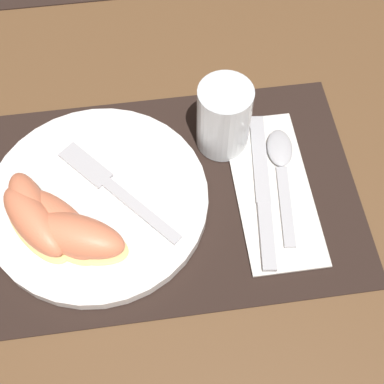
{
  "coord_description": "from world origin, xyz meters",
  "views": [
    {
      "loc": [
        -0.02,
        -0.33,
        0.6
      ],
      "look_at": [
        0.02,
        -0.01,
        0.02
      ],
      "focal_mm": 50.0,
      "sensor_mm": 36.0,
      "label": 1
    }
  ],
  "objects_px": {
    "citrus_wedge_2": "(58,224)",
    "citrus_wedge_3": "(75,236)",
    "plate": "(98,199)",
    "juice_glass": "(224,121)",
    "citrus_wedge_1": "(35,222)",
    "knife": "(263,192)",
    "spoon": "(281,163)",
    "citrus_wedge_0": "(30,208)",
    "fork": "(111,186)"
  },
  "relations": [
    {
      "from": "citrus_wedge_0",
      "to": "citrus_wedge_1",
      "type": "relative_size",
      "value": 0.93
    },
    {
      "from": "plate",
      "to": "citrus_wedge_2",
      "type": "bearing_deg",
      "value": -137.55
    },
    {
      "from": "fork",
      "to": "citrus_wedge_2",
      "type": "distance_m",
      "value": 0.08
    },
    {
      "from": "citrus_wedge_2",
      "to": "knife",
      "type": "bearing_deg",
      "value": 5.49
    },
    {
      "from": "juice_glass",
      "to": "citrus_wedge_2",
      "type": "xyz_separation_m",
      "value": [
        -0.22,
        -0.11,
        -0.01
      ]
    },
    {
      "from": "fork",
      "to": "citrus_wedge_2",
      "type": "height_order",
      "value": "citrus_wedge_2"
    },
    {
      "from": "knife",
      "to": "spoon",
      "type": "distance_m",
      "value": 0.05
    },
    {
      "from": "citrus_wedge_0",
      "to": "plate",
      "type": "bearing_deg",
      "value": 11.88
    },
    {
      "from": "knife",
      "to": "fork",
      "type": "xyz_separation_m",
      "value": [
        -0.19,
        0.03,
        0.01
      ]
    },
    {
      "from": "spoon",
      "to": "citrus_wedge_3",
      "type": "height_order",
      "value": "citrus_wedge_3"
    },
    {
      "from": "knife",
      "to": "citrus_wedge_3",
      "type": "height_order",
      "value": "citrus_wedge_3"
    },
    {
      "from": "citrus_wedge_0",
      "to": "citrus_wedge_2",
      "type": "bearing_deg",
      "value": -37.17
    },
    {
      "from": "plate",
      "to": "citrus_wedge_3",
      "type": "bearing_deg",
      "value": -112.9
    },
    {
      "from": "citrus_wedge_0",
      "to": "citrus_wedge_1",
      "type": "bearing_deg",
      "value": -73.73
    },
    {
      "from": "citrus_wedge_0",
      "to": "fork",
      "type": "bearing_deg",
      "value": 16.08
    },
    {
      "from": "plate",
      "to": "fork",
      "type": "bearing_deg",
      "value": 31.81
    },
    {
      "from": "citrus_wedge_2",
      "to": "citrus_wedge_3",
      "type": "relative_size",
      "value": 0.96
    },
    {
      "from": "citrus_wedge_3",
      "to": "plate",
      "type": "bearing_deg",
      "value": 67.1
    },
    {
      "from": "juice_glass",
      "to": "citrus_wedge_1",
      "type": "relative_size",
      "value": 0.82
    },
    {
      "from": "knife",
      "to": "citrus_wedge_0",
      "type": "xyz_separation_m",
      "value": [
        -0.29,
        0.0,
        0.03
      ]
    },
    {
      "from": "knife",
      "to": "citrus_wedge_2",
      "type": "height_order",
      "value": "citrus_wedge_2"
    },
    {
      "from": "juice_glass",
      "to": "knife",
      "type": "distance_m",
      "value": 0.1
    },
    {
      "from": "plate",
      "to": "knife",
      "type": "height_order",
      "value": "plate"
    },
    {
      "from": "plate",
      "to": "citrus_wedge_2",
      "type": "distance_m",
      "value": 0.07
    },
    {
      "from": "fork",
      "to": "citrus_wedge_3",
      "type": "relative_size",
      "value": 1.18
    },
    {
      "from": "citrus_wedge_3",
      "to": "spoon",
      "type": "bearing_deg",
      "value": 17.2
    },
    {
      "from": "knife",
      "to": "spoon",
      "type": "bearing_deg",
      "value": 50.34
    },
    {
      "from": "spoon",
      "to": "juice_glass",
      "type": "bearing_deg",
      "value": 144.07
    },
    {
      "from": "plate",
      "to": "citrus_wedge_2",
      "type": "xyz_separation_m",
      "value": [
        -0.04,
        -0.04,
        0.02
      ]
    },
    {
      "from": "plate",
      "to": "juice_glass",
      "type": "xyz_separation_m",
      "value": [
        0.17,
        0.07,
        0.04
      ]
    },
    {
      "from": "fork",
      "to": "citrus_wedge_1",
      "type": "height_order",
      "value": "citrus_wedge_1"
    },
    {
      "from": "fork",
      "to": "citrus_wedge_2",
      "type": "xyz_separation_m",
      "value": [
        -0.06,
        -0.05,
        0.01
      ]
    },
    {
      "from": "juice_glass",
      "to": "citrus_wedge_3",
      "type": "relative_size",
      "value": 0.73
    },
    {
      "from": "juice_glass",
      "to": "citrus_wedge_3",
      "type": "xyz_separation_m",
      "value": [
        -0.2,
        -0.13,
        -0.01
      ]
    },
    {
      "from": "juice_glass",
      "to": "knife",
      "type": "relative_size",
      "value": 0.45
    },
    {
      "from": "citrus_wedge_2",
      "to": "juice_glass",
      "type": "bearing_deg",
      "value": 27.86
    },
    {
      "from": "citrus_wedge_1",
      "to": "fork",
      "type": "bearing_deg",
      "value": 27.99
    },
    {
      "from": "citrus_wedge_1",
      "to": "plate",
      "type": "bearing_deg",
      "value": 26.97
    },
    {
      "from": "spoon",
      "to": "knife",
      "type": "bearing_deg",
      "value": -129.66
    },
    {
      "from": "citrus_wedge_1",
      "to": "citrus_wedge_2",
      "type": "distance_m",
      "value": 0.03
    },
    {
      "from": "plate",
      "to": "citrus_wedge_0",
      "type": "height_order",
      "value": "citrus_wedge_0"
    },
    {
      "from": "plate",
      "to": "citrus_wedge_1",
      "type": "distance_m",
      "value": 0.08
    },
    {
      "from": "juice_glass",
      "to": "spoon",
      "type": "height_order",
      "value": "juice_glass"
    },
    {
      "from": "spoon",
      "to": "plate",
      "type": "bearing_deg",
      "value": -174.73
    },
    {
      "from": "fork",
      "to": "knife",
      "type": "bearing_deg",
      "value": -8.37
    },
    {
      "from": "spoon",
      "to": "citrus_wedge_1",
      "type": "relative_size",
      "value": 1.4
    },
    {
      "from": "plate",
      "to": "juice_glass",
      "type": "distance_m",
      "value": 0.19
    },
    {
      "from": "citrus_wedge_0",
      "to": "spoon",
      "type": "bearing_deg",
      "value": 6.9
    },
    {
      "from": "knife",
      "to": "citrus_wedge_1",
      "type": "height_order",
      "value": "citrus_wedge_1"
    },
    {
      "from": "plate",
      "to": "fork",
      "type": "distance_m",
      "value": 0.02
    }
  ]
}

